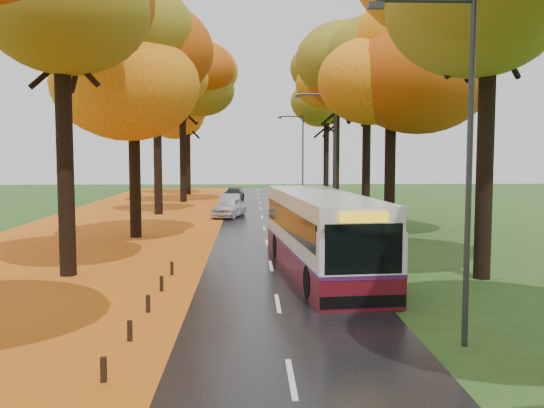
{
  "coord_description": "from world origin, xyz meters",
  "views": [
    {
      "loc": [
        -0.8,
        -5.67,
        4.53
      ],
      "look_at": [
        0.0,
        16.8,
        2.6
      ],
      "focal_mm": 40.0,
      "sensor_mm": 36.0,
      "label": 1
    }
  ],
  "objects": [
    {
      "name": "leaf_drift",
      "position": [
        -3.05,
        25.0,
        0.04
      ],
      "size": [
        0.9,
        90.0,
        0.01
      ],
      "primitive_type": "cube",
      "color": "orange",
      "rests_on": "road"
    },
    {
      "name": "streetlamp_far",
      "position": [
        3.95,
        52.0,
        4.71
      ],
      "size": [
        2.45,
        0.18,
        8.0
      ],
      "color": "#333538",
      "rests_on": "ground"
    },
    {
      "name": "streetlamp_near",
      "position": [
        3.95,
        8.0,
        4.71
      ],
      "size": [
        2.45,
        0.18,
        8.0
      ],
      "color": "#333538",
      "rests_on": "ground"
    },
    {
      "name": "car_white",
      "position": [
        -2.28,
        36.03,
        0.73
      ],
      "size": [
        2.68,
        4.32,
        1.37
      ],
      "primitive_type": "imported",
      "rotation": [
        0.0,
        0.0,
        -0.28
      ],
      "color": "silver",
      "rests_on": "road"
    },
    {
      "name": "bollard_row",
      "position": [
        -3.7,
        4.7,
        0.26
      ],
      "size": [
        0.11,
        23.51,
        0.52
      ],
      "color": "black",
      "rests_on": "ground"
    },
    {
      "name": "bus",
      "position": [
        1.82,
        16.51,
        1.59
      ],
      "size": [
        3.65,
        11.44,
        2.96
      ],
      "rotation": [
        0.0,
        0.0,
        0.1
      ],
      "color": "#590D18",
      "rests_on": "road"
    },
    {
      "name": "car_silver",
      "position": [
        -2.33,
        38.21,
        0.76
      ],
      "size": [
        1.8,
        4.47,
        1.44
      ],
      "primitive_type": "imported",
      "rotation": [
        0.0,
        0.0,
        0.06
      ],
      "color": "#929599",
      "rests_on": "road"
    },
    {
      "name": "trees_left",
      "position": [
        -7.18,
        27.06,
        9.53
      ],
      "size": [
        9.2,
        74.0,
        13.88
      ],
      "color": "black",
      "rests_on": "ground"
    },
    {
      "name": "centre_line",
      "position": [
        0.0,
        25.0,
        0.04
      ],
      "size": [
        0.12,
        90.0,
        0.01
      ],
      "primitive_type": "cube",
      "color": "silver",
      "rests_on": "road"
    },
    {
      "name": "streetlamp_mid",
      "position": [
        3.95,
        30.0,
        4.71
      ],
      "size": [
        2.45,
        0.18,
        8.0
      ],
      "color": "#333538",
      "rests_on": "ground"
    },
    {
      "name": "leaf_verge",
      "position": [
        -9.0,
        25.0,
        0.01
      ],
      "size": [
        12.0,
        90.0,
        0.02
      ],
      "primitive_type": "cube",
      "color": "#94360D",
      "rests_on": "ground"
    },
    {
      "name": "car_dark",
      "position": [
        -2.34,
        49.41,
        0.65
      ],
      "size": [
        2.09,
        4.31,
        1.21
      ],
      "primitive_type": "imported",
      "rotation": [
        0.0,
        0.0,
        -0.1
      ],
      "color": "black",
      "rests_on": "road"
    },
    {
      "name": "road",
      "position": [
        0.0,
        25.0,
        0.02
      ],
      "size": [
        6.5,
        90.0,
        0.04
      ],
      "primitive_type": "cube",
      "color": "black",
      "rests_on": "ground"
    },
    {
      "name": "trees_right",
      "position": [
        7.19,
        26.91,
        9.69
      ],
      "size": [
        9.3,
        74.2,
        13.96
      ],
      "color": "black",
      "rests_on": "ground"
    }
  ]
}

